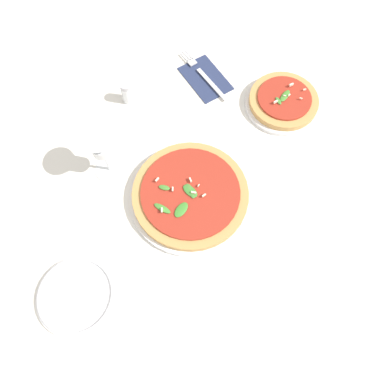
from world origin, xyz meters
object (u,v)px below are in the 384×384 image
(pizza_personal_side, at_px, (283,102))
(shaker_pepper, at_px, (127,93))
(fork, at_px, (204,75))
(wine_glass, at_px, (100,147))
(side_plate_white, at_px, (76,295))
(pizza_arugula_main, at_px, (192,194))

(pizza_personal_side, distance_m, shaker_pepper, 0.45)
(fork, height_order, shaker_pepper, shaker_pepper)
(wine_glass, relative_size, fork, 0.72)
(wine_glass, distance_m, shaker_pepper, 0.24)
(pizza_personal_side, relative_size, shaker_pepper, 3.23)
(pizza_personal_side, relative_size, side_plate_white, 1.19)
(side_plate_white, relative_size, shaker_pepper, 2.73)
(fork, bearing_deg, pizza_arugula_main, 140.07)
(side_plate_white, distance_m, shaker_pepper, 0.56)
(pizza_personal_side, bearing_deg, side_plate_white, 111.74)
(wine_glass, xyz_separation_m, fork, (0.18, -0.36, -0.11))
(side_plate_white, xyz_separation_m, shaker_pepper, (0.48, -0.30, 0.02))
(pizza_personal_side, distance_m, wine_glass, 0.53)
(pizza_arugula_main, xyz_separation_m, side_plate_white, (-0.12, 0.34, -0.01))
(pizza_arugula_main, xyz_separation_m, wine_glass, (0.16, 0.17, 0.10))
(fork, bearing_deg, shaker_pepper, 76.64)
(pizza_personal_side, distance_m, side_plate_white, 0.75)
(pizza_arugula_main, distance_m, shaker_pepper, 0.36)
(fork, bearing_deg, pizza_personal_side, -149.47)
(wine_glass, bearing_deg, pizza_arugula_main, -134.07)
(pizza_personal_side, height_order, fork, pizza_personal_side)
(pizza_arugula_main, bearing_deg, fork, -29.10)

